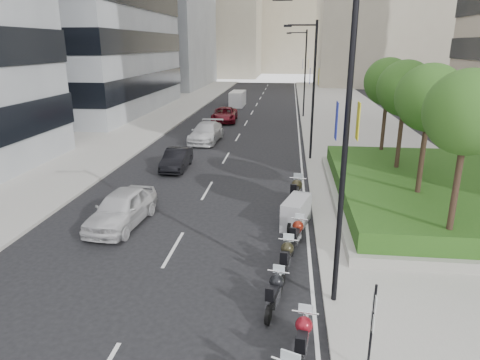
% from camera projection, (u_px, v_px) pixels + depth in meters
% --- Properties ---
extents(ground, '(160.00, 160.00, 0.00)m').
position_uv_depth(ground, '(188.00, 313.00, 12.55)').
color(ground, black).
rests_on(ground, ground).
extents(sidewalk_right, '(10.00, 100.00, 0.15)m').
position_uv_depth(sidewalk_right, '(355.00, 128.00, 39.96)').
color(sidewalk_right, '#9E9B93').
rests_on(sidewalk_right, ground).
extents(sidewalk_left, '(8.00, 100.00, 0.15)m').
position_uv_depth(sidewalk_left, '(138.00, 124.00, 42.24)').
color(sidewalk_left, '#9E9B93').
rests_on(sidewalk_left, ground).
extents(lane_edge, '(0.12, 100.00, 0.01)m').
position_uv_depth(lane_edge, '(298.00, 128.00, 40.56)').
color(lane_edge, silver).
rests_on(lane_edge, ground).
extents(lane_centre, '(0.12, 100.00, 0.01)m').
position_uv_depth(lane_centre, '(244.00, 127.00, 41.12)').
color(lane_centre, silver).
rests_on(lane_centre, ground).
extents(building_grey_far, '(22.00, 26.00, 30.00)m').
position_uv_depth(building_grey_far, '(143.00, 1.00, 76.90)').
color(building_grey_far, gray).
rests_on(building_grey_far, ground).
extents(building_cream_left, '(26.00, 24.00, 34.00)m').
position_uv_depth(building_cream_left, '(207.00, 4.00, 104.05)').
color(building_cream_left, '#B7AD93').
rests_on(building_cream_left, ground).
extents(building_cream_centre, '(30.00, 24.00, 38.00)m').
position_uv_depth(building_cream_centre, '(290.00, 2.00, 120.22)').
color(building_cream_centre, '#B7AD93').
rests_on(building_cream_centre, ground).
extents(planter, '(10.00, 14.00, 0.40)m').
position_uv_depth(planter, '(435.00, 199.00, 20.83)').
color(planter, gray).
rests_on(planter, sidewalk_right).
extents(hedge, '(9.40, 13.40, 0.80)m').
position_uv_depth(hedge, '(437.00, 187.00, 20.65)').
color(hedge, '#133F12').
rests_on(hedge, planter).
extents(tree_0, '(2.80, 2.80, 6.30)m').
position_uv_depth(tree_0, '(468.00, 113.00, 13.78)').
color(tree_0, '#332319').
rests_on(tree_0, planter).
extents(tree_1, '(2.80, 2.80, 6.30)m').
position_uv_depth(tree_1, '(430.00, 98.00, 17.57)').
color(tree_1, '#332319').
rests_on(tree_1, planter).
extents(tree_2, '(2.80, 2.80, 6.30)m').
position_uv_depth(tree_2, '(405.00, 89.00, 21.35)').
color(tree_2, '#332319').
rests_on(tree_2, planter).
extents(tree_3, '(2.80, 2.80, 6.30)m').
position_uv_depth(tree_3, '(388.00, 82.00, 25.14)').
color(tree_3, '#332319').
rests_on(tree_3, planter).
extents(lamp_post_0, '(2.34, 0.45, 9.00)m').
position_uv_depth(lamp_post_0, '(340.00, 141.00, 11.52)').
color(lamp_post_0, black).
rests_on(lamp_post_0, ground).
extents(lamp_post_1, '(2.34, 0.45, 9.00)m').
position_uv_depth(lamp_post_1, '(311.00, 85.00, 27.62)').
color(lamp_post_1, black).
rests_on(lamp_post_1, ground).
extents(lamp_post_2, '(2.34, 0.45, 9.00)m').
position_uv_depth(lamp_post_2, '(304.00, 69.00, 44.66)').
color(lamp_post_2, black).
rests_on(lamp_post_2, ground).
extents(parking_sign, '(0.06, 0.32, 2.50)m').
position_uv_depth(parking_sign, '(372.00, 325.00, 9.70)').
color(parking_sign, black).
rests_on(parking_sign, ground).
extents(motorcycle_1, '(0.68, 2.05, 1.02)m').
position_uv_depth(motorcycle_1, '(303.00, 339.00, 10.63)').
color(motorcycle_1, black).
rests_on(motorcycle_1, ground).
extents(motorcycle_2, '(0.68, 2.00, 1.00)m').
position_uv_depth(motorcycle_2, '(275.00, 293.00, 12.63)').
color(motorcycle_2, black).
rests_on(motorcycle_2, ground).
extents(motorcycle_3, '(0.70, 2.10, 1.04)m').
position_uv_depth(motorcycle_3, '(286.00, 258.00, 14.63)').
color(motorcycle_3, black).
rests_on(motorcycle_3, ground).
extents(motorcycle_4, '(0.73, 2.01, 1.01)m').
position_uv_depth(motorcycle_4, '(296.00, 234.00, 16.51)').
color(motorcycle_4, black).
rests_on(motorcycle_4, ground).
extents(motorcycle_5, '(1.37, 2.22, 1.26)m').
position_uv_depth(motorcycle_5, '(296.00, 213.00, 18.40)').
color(motorcycle_5, black).
rests_on(motorcycle_5, ground).
extents(motorcycle_6, '(0.82, 2.47, 1.23)m').
position_uv_depth(motorcycle_6, '(296.00, 192.00, 20.83)').
color(motorcycle_6, black).
rests_on(motorcycle_6, ground).
extents(car_a, '(2.19, 4.66, 1.54)m').
position_uv_depth(car_a, '(122.00, 208.00, 18.49)').
color(car_a, silver).
rests_on(car_a, ground).
extents(car_b, '(1.44, 3.92, 1.28)m').
position_uv_depth(car_b, '(177.00, 159.00, 26.90)').
color(car_b, black).
rests_on(car_b, ground).
extents(car_c, '(2.39, 5.36, 1.53)m').
position_uv_depth(car_c, '(206.00, 132.00, 34.51)').
color(car_c, silver).
rests_on(car_c, ground).
extents(car_d, '(2.73, 5.36, 1.45)m').
position_uv_depth(car_d, '(225.00, 115.00, 43.51)').
color(car_d, '#600B16').
rests_on(car_d, ground).
extents(delivery_van, '(1.75, 4.45, 1.86)m').
position_uv_depth(delivery_van, '(237.00, 99.00, 54.37)').
color(delivery_van, white).
rests_on(delivery_van, ground).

